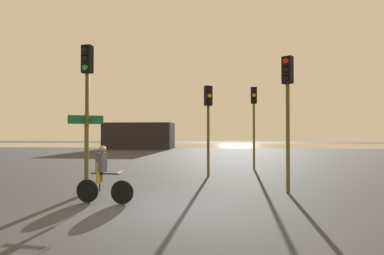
{
  "coord_description": "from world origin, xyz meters",
  "views": [
    {
      "loc": [
        1.66,
        -7.48,
        1.99
      ],
      "look_at": [
        0.5,
        5.0,
        2.2
      ],
      "focal_mm": 28.0,
      "sensor_mm": 36.0,
      "label": 1
    }
  ],
  "objects": [
    {
      "name": "water_strip",
      "position": [
        0.0,
        38.55,
        0.0
      ],
      "size": [
        80.0,
        16.0,
        0.01
      ],
      "primitive_type": "cube",
      "color": "gray",
      "rests_on": "ground"
    },
    {
      "name": "traffic_light_near_left",
      "position": [
        -2.63,
        1.83,
        3.33
      ],
      "size": [
        0.35,
        0.36,
        4.82
      ],
      "rotation": [
        0.0,
        0.0,
        3.02
      ],
      "color": "#4C4719",
      "rests_on": "ground"
    },
    {
      "name": "ground_plane",
      "position": [
        0.0,
        0.0,
        0.0
      ],
      "size": [
        120.0,
        120.0,
        0.0
      ],
      "primitive_type": "plane",
      "color": "#333338"
    },
    {
      "name": "distant_building",
      "position": [
        -8.19,
        28.55,
        1.59
      ],
      "size": [
        8.21,
        4.0,
        3.17
      ],
      "primitive_type": "cube",
      "color": "black",
      "rests_on": "ground"
    },
    {
      "name": "direction_sign_post",
      "position": [
        -2.71,
        1.93,
        1.7
      ],
      "size": [
        0.99,
        0.54,
        2.6
      ],
      "rotation": [
        0.0,
        0.0,
        3.63
      ],
      "color": "slate",
      "rests_on": "ground"
    },
    {
      "name": "traffic_light_far_right",
      "position": [
        3.52,
        9.11,
        3.11
      ],
      "size": [
        0.33,
        0.34,
        4.48
      ],
      "rotation": [
        0.0,
        0.0,
        3.11
      ],
      "color": "#4C4719",
      "rests_on": "ground"
    },
    {
      "name": "traffic_light_center",
      "position": [
        1.14,
        6.06,
        2.87
      ],
      "size": [
        0.4,
        0.42,
        4.1
      ],
      "rotation": [
        0.0,
        0.0,
        3.64
      ],
      "color": "#4C4719",
      "rests_on": "ground"
    },
    {
      "name": "traffic_light_near_right",
      "position": [
        3.89,
        2.6,
        3.13
      ],
      "size": [
        0.41,
        0.42,
        4.5
      ],
      "rotation": [
        0.0,
        0.0,
        2.48
      ],
      "color": "#4C4719",
      "rests_on": "ground"
    },
    {
      "name": "cyclist",
      "position": [
        -1.63,
        0.69,
        0.82
      ],
      "size": [
        1.71,
        0.46,
        1.62
      ],
      "rotation": [
        0.0,
        0.0,
        -1.67
      ],
      "color": "black",
      "rests_on": "ground"
    }
  ]
}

